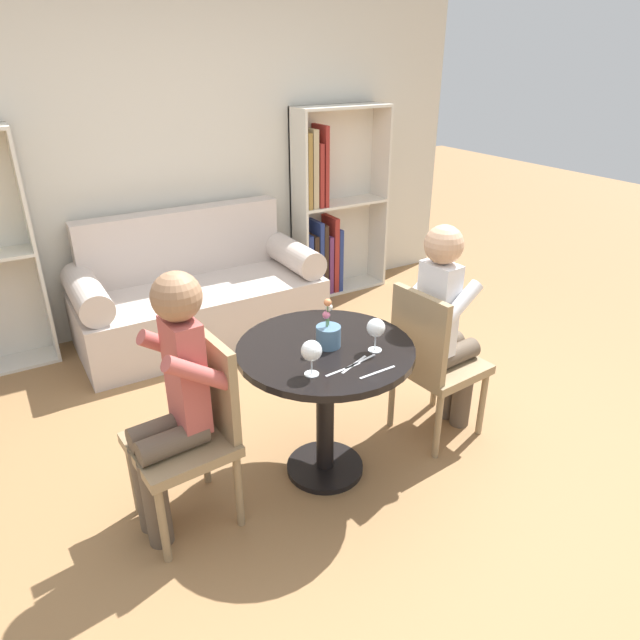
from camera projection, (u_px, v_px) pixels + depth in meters
ground_plane at (325, 469)px, 3.00m from camera, size 16.00×16.00×0.00m
back_wall at (165, 147)px, 4.16m from camera, size 5.20×0.05×2.70m
round_table at (325, 377)px, 2.76m from camera, size 0.85×0.85×0.73m
couch at (198, 297)px, 4.28m from camera, size 1.77×0.80×0.92m
bookshelf_right at (327, 215)px, 4.93m from camera, size 0.84×0.28×1.59m
chair_left at (194, 426)px, 2.52m from camera, size 0.45×0.45×0.90m
chair_right at (432, 358)px, 3.07m from camera, size 0.46×0.46×0.90m
person_left at (171, 402)px, 2.40m from camera, size 0.43×0.36×1.23m
person_right at (445, 328)px, 3.05m from camera, size 0.44×0.36×1.23m
wine_glass_left at (311, 352)px, 2.41m from camera, size 0.09×0.09×0.16m
wine_glass_right at (376, 328)px, 2.61m from camera, size 0.09×0.09×0.16m
flower_vase at (328, 334)px, 2.67m from camera, size 0.12×0.12×0.24m
knife_left_setting at (360, 362)px, 2.56m from camera, size 0.19×0.05×0.00m
fork_left_setting at (343, 370)px, 2.50m from camera, size 0.19×0.03×0.00m
knife_right_setting at (354, 364)px, 2.54m from camera, size 0.18×0.08×0.00m
fork_right_setting at (378, 372)px, 2.48m from camera, size 0.19×0.02×0.00m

